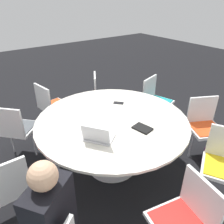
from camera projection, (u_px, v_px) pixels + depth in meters
ground_plane at (112, 165)px, 3.09m from camera, size 16.00×16.00×0.00m
conference_table at (112, 127)px, 2.78m from camera, size 1.90×1.90×0.76m
chair_1 at (186, 217)px, 1.80m from camera, size 0.50×0.52×0.87m
chair_3 at (204, 123)px, 3.08m from camera, size 0.58×0.57×0.87m
chair_4 at (155, 98)px, 3.80m from camera, size 0.54×0.53×0.87m
chair_5 at (102, 93)px, 4.00m from camera, size 0.59×0.60×0.87m
chair_6 at (51, 104)px, 3.61m from camera, size 0.49×0.50×0.87m
chair_7 at (16, 126)px, 3.00m from camera, size 0.61×0.61×0.87m
chair_8 at (5, 186)px, 2.08m from camera, size 0.45×0.43×0.87m
person_0 at (49, 216)px, 1.59m from camera, size 0.42×0.39×1.22m
laptop at (98, 136)px, 2.31m from camera, size 0.38×0.39×0.21m
spiral_notebook at (142, 128)px, 2.52m from camera, size 0.19×0.23×0.02m
cell_phone at (119, 103)px, 3.11m from camera, size 0.15×0.15×0.01m
handbag at (215, 153)px, 3.09m from camera, size 0.36×0.16×0.28m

